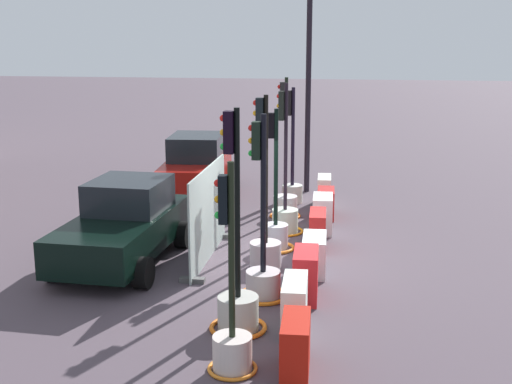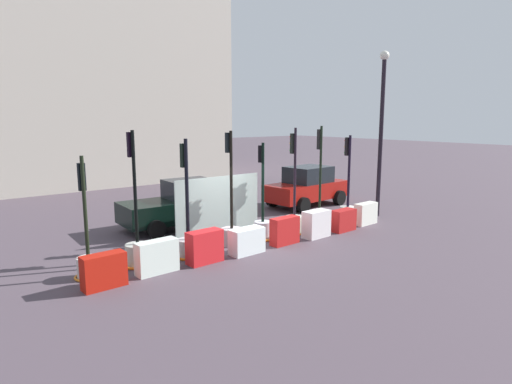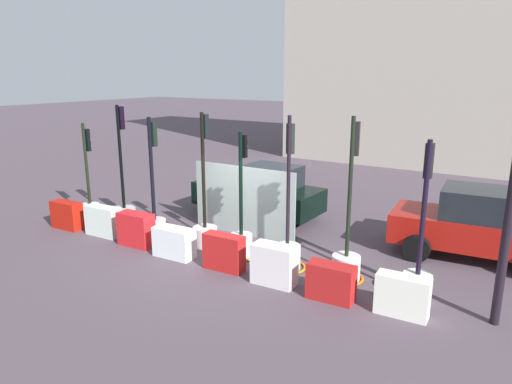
{
  "view_description": "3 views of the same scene",
  "coord_description": "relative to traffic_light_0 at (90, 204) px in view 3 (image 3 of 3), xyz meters",
  "views": [
    {
      "loc": [
        -13.91,
        -1.82,
        4.78
      ],
      "look_at": [
        -0.84,
        0.18,
        1.67
      ],
      "focal_mm": 47.35,
      "sensor_mm": 36.0,
      "label": 1
    },
    {
      "loc": [
        -8.35,
        -11.06,
        4.01
      ],
      "look_at": [
        0.66,
        0.34,
        1.53
      ],
      "focal_mm": 30.81,
      "sensor_mm": 36.0,
      "label": 2
    },
    {
      "loc": [
        6.91,
        -9.29,
        4.56
      ],
      "look_at": [
        0.82,
        0.39,
        1.62
      ],
      "focal_mm": 32.55,
      "sensor_mm": 36.0,
      "label": 3
    }
  ],
  "objects": [
    {
      "name": "ground_plane",
      "position": [
        5.09,
        0.11,
        -0.53
      ],
      "size": [
        120.0,
        120.0,
        0.0
      ],
      "primitive_type": "plane",
      "color": "#4C4049"
    },
    {
      "name": "traffic_light_0",
      "position": [
        0.0,
        0.0,
        0.0
      ],
      "size": [
        0.74,
        0.74,
        3.09
      ],
      "color": "beige",
      "rests_on": "ground_plane"
    },
    {
      "name": "traffic_light_1",
      "position": [
        1.38,
        0.16,
        -0.0
      ],
      "size": [
        0.96,
        0.96,
        3.68
      ],
      "color": "#ACABA2",
      "rests_on": "ground_plane"
    },
    {
      "name": "traffic_light_2",
      "position": [
        2.84,
        -0.05,
        0.02
      ],
      "size": [
        0.93,
        0.93,
        3.42
      ],
      "color": "#B7ACAF",
      "rests_on": "ground_plane"
    },
    {
      "name": "traffic_light_3",
      "position": [
        4.51,
        0.14,
        0.12
      ],
      "size": [
        0.66,
        0.66,
        3.6
      ],
      "color": "#B8A6AB",
      "rests_on": "ground_plane"
    },
    {
      "name": "traffic_light_4",
      "position": [
        5.74,
        0.08,
        -0.04
      ],
      "size": [
        0.88,
        0.88,
        3.2
      ],
      "color": "silver",
      "rests_on": "ground_plane"
    },
    {
      "name": "traffic_light_5",
      "position": [
        7.11,
        0.01,
        -0.01
      ],
      "size": [
        0.92,
        0.92,
        3.66
      ],
      "color": "beige",
      "rests_on": "ground_plane"
    },
    {
      "name": "traffic_light_6",
      "position": [
        8.54,
        0.17,
        0.04
      ],
      "size": [
        0.84,
        0.84,
        3.7
      ],
      "color": "silver",
      "rests_on": "ground_plane"
    },
    {
      "name": "traffic_light_7",
      "position": [
        10.11,
        0.14,
        0.12
      ],
      "size": [
        0.6,
        0.6,
        3.33
      ],
      "color": "silver",
      "rests_on": "ground_plane"
    },
    {
      "name": "construction_barrier_0",
      "position": [
        0.07,
        -0.92,
        -0.12
      ],
      "size": [
        1.04,
        0.45,
        0.83
      ],
      "color": "#B3180C",
      "rests_on": "ground_plane"
    },
    {
      "name": "construction_barrier_1",
      "position": [
        1.5,
        -0.77,
        -0.1
      ],
      "size": [
        1.13,
        0.44,
        0.87
      ],
      "color": "silver",
      "rests_on": "ground_plane"
    },
    {
      "name": "construction_barrier_2",
      "position": [
        2.91,
        -0.84,
        -0.08
      ],
      "size": [
        1.03,
        0.49,
        0.91
      ],
      "color": "red",
      "rests_on": "ground_plane"
    },
    {
      "name": "construction_barrier_3",
      "position": [
        4.33,
        -0.9,
        -0.15
      ],
      "size": [
        1.09,
        0.52,
        0.77
      ],
      "color": "white",
      "rests_on": "ground_plane"
    },
    {
      "name": "construction_barrier_4",
      "position": [
        5.88,
        -0.87,
        -0.1
      ],
      "size": [
        1.02,
        0.41,
        0.88
      ],
      "color": "red",
      "rests_on": "ground_plane"
    },
    {
      "name": "construction_barrier_5",
      "position": [
        7.27,
        -0.9,
        -0.08
      ],
      "size": [
        1.0,
        0.52,
        0.91
      ],
      "color": "silver",
      "rests_on": "ground_plane"
    },
    {
      "name": "construction_barrier_6",
      "position": [
        8.63,
        -0.91,
        -0.15
      ],
      "size": [
        1.0,
        0.48,
        0.77
      ],
      "color": "#AF1B1A",
      "rests_on": "ground_plane"
    },
    {
      "name": "construction_barrier_7",
      "position": [
        10.06,
        -0.8,
        -0.13
      ],
      "size": [
        1.02,
        0.42,
        0.82
      ],
      "color": "white",
      "rests_on": "ground_plane"
    },
    {
      "name": "car_black_sedan",
      "position": [
        4.4,
        3.16,
        0.29
      ],
      "size": [
        4.24,
        2.26,
        1.73
      ],
      "color": "black",
      "rests_on": "ground_plane"
    },
    {
      "name": "car_red_compact",
      "position": [
        10.84,
        3.14,
        0.35
      ],
      "size": [
        4.2,
        2.35,
        1.8
      ],
      "color": "maroon",
      "rests_on": "ground_plane"
    },
    {
      "name": "site_fence_panel",
      "position": [
        4.89,
        1.43,
        0.42
      ],
      "size": [
        3.35,
        0.5,
        2.02
      ],
      "color": "#8E9F99",
      "rests_on": "ground_plane"
    }
  ]
}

